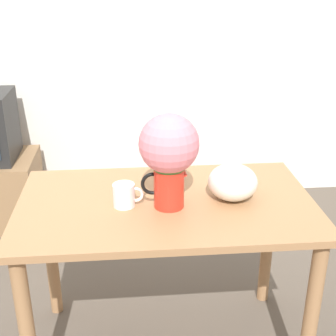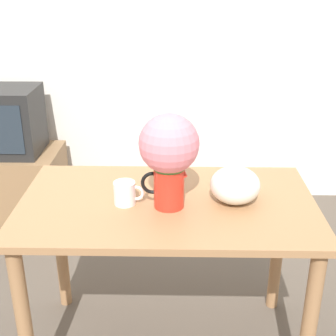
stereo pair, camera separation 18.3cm
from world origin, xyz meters
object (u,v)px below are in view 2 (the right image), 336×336
object	(u,v)px
flower_vase	(169,152)
white_bowl	(235,185)
tv_set	(5,121)
coffee_mug	(125,193)

from	to	relation	value
flower_vase	white_bowl	xyz separation A→B (m)	(0.27, 0.04, -0.16)
flower_vase	tv_set	bearing A→B (deg)	130.35
white_bowl	tv_set	size ratio (longest dim) A/B	0.44
coffee_mug	tv_set	xyz separation A→B (m)	(-0.97, 1.33, -0.12)
flower_vase	tv_set	distance (m)	1.80
coffee_mug	flower_vase	bearing A→B (deg)	-5.86
white_bowl	tv_set	xyz separation A→B (m)	(-1.42, 1.31, -0.15)
tv_set	white_bowl	bearing A→B (deg)	-42.66
white_bowl	flower_vase	bearing A→B (deg)	-170.53
coffee_mug	tv_set	size ratio (longest dim) A/B	0.26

